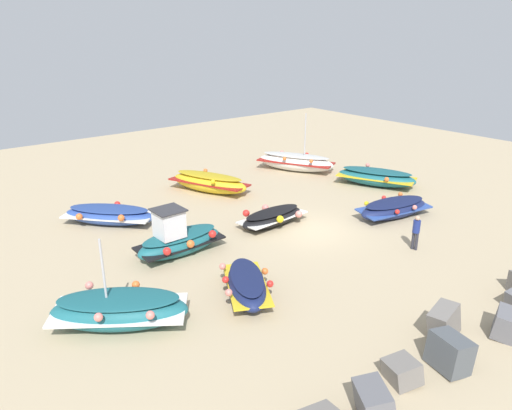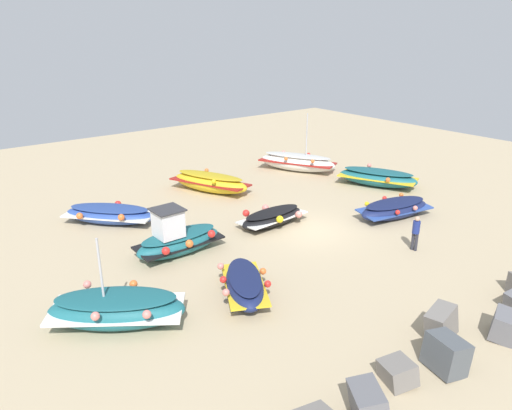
% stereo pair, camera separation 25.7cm
% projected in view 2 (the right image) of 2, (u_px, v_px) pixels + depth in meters
% --- Properties ---
extents(ground_plane, '(55.50, 55.50, 0.00)m').
position_uv_depth(ground_plane, '(309.00, 230.00, 23.39)').
color(ground_plane, tan).
extents(fishing_boat_0, '(4.67, 4.03, 3.21)m').
position_uv_depth(fishing_boat_0, '(117.00, 309.00, 15.71)').
color(fishing_boat_0, '#1E6670').
rests_on(fishing_boat_0, ground_plane).
extents(fishing_boat_1, '(4.09, 5.63, 4.08)m').
position_uv_depth(fishing_boat_1, '(297.00, 162.00, 33.03)').
color(fishing_boat_1, white).
rests_on(fishing_boat_1, ground_plane).
extents(fishing_boat_2, '(3.92, 5.29, 1.12)m').
position_uv_depth(fishing_boat_2, '(378.00, 177.00, 29.88)').
color(fishing_boat_2, '#1E6670').
rests_on(fishing_boat_2, ground_plane).
extents(fishing_boat_3, '(4.44, 2.27, 0.98)m').
position_uv_depth(fishing_boat_3, '(395.00, 209.00, 24.82)').
color(fishing_boat_3, navy).
rests_on(fishing_boat_3, ground_plane).
extents(fishing_boat_4, '(3.81, 2.16, 0.88)m').
position_uv_depth(fishing_boat_4, '(272.00, 217.00, 23.91)').
color(fishing_boat_4, black).
rests_on(fishing_boat_4, ground_plane).
extents(fishing_boat_5, '(4.39, 4.63, 0.92)m').
position_uv_depth(fishing_boat_5, '(110.00, 214.00, 24.16)').
color(fishing_boat_5, '#2D4C9E').
rests_on(fishing_boat_5, ground_plane).
extents(fishing_boat_6, '(3.57, 5.37, 1.21)m').
position_uv_depth(fishing_boat_6, '(210.00, 182.00, 28.78)').
color(fishing_boat_6, gold).
rests_on(fishing_boat_6, ground_plane).
extents(fishing_boat_7, '(2.84, 3.67, 0.93)m').
position_uv_depth(fishing_boat_7, '(244.00, 284.00, 17.50)').
color(fishing_boat_7, navy).
rests_on(fishing_boat_7, ground_plane).
extents(fishing_boat_8, '(4.06, 2.10, 2.24)m').
position_uv_depth(fishing_boat_8, '(178.00, 239.00, 20.72)').
color(fishing_boat_8, '#1E6670').
rests_on(fishing_boat_8, ground_plane).
extents(person_walking, '(0.32, 0.32, 1.61)m').
position_uv_depth(person_walking, '(416.00, 231.00, 20.99)').
color(person_walking, '#2D2D38').
rests_on(person_walking, ground_plane).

